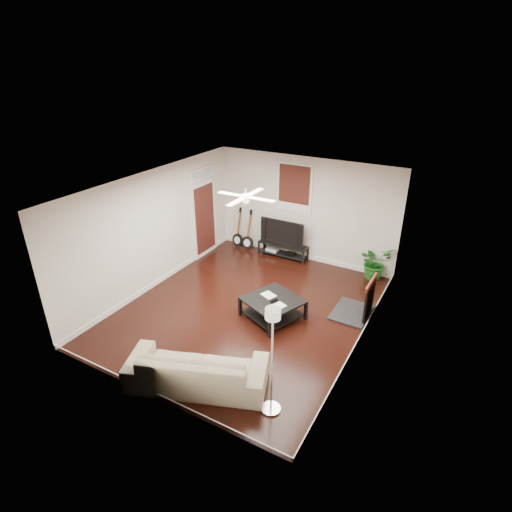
# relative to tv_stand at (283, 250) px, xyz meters

# --- Properties ---
(room) EXTENTS (5.01, 6.01, 2.81)m
(room) POSITION_rel_tv_stand_xyz_m (0.48, -2.78, 1.20)
(room) COLOR black
(room) RESTS_ON ground
(brick_accent) EXTENTS (0.02, 2.20, 2.80)m
(brick_accent) POSITION_rel_tv_stand_xyz_m (2.97, -1.78, 1.20)
(brick_accent) COLOR #A24C34
(brick_accent) RESTS_ON floor
(fireplace) EXTENTS (0.80, 1.10, 0.92)m
(fireplace) POSITION_rel_tv_stand_xyz_m (2.68, -1.78, 0.26)
(fireplace) COLOR black
(fireplace) RESTS_ON floor
(window_back) EXTENTS (1.00, 0.06, 1.30)m
(window_back) POSITION_rel_tv_stand_xyz_m (0.18, 0.19, 1.75)
(window_back) COLOR #3E1711
(window_back) RESTS_ON wall_back
(door_left) EXTENTS (0.08, 1.00, 2.50)m
(door_left) POSITION_rel_tv_stand_xyz_m (-1.98, -0.88, 1.05)
(door_left) COLOR white
(door_left) RESTS_ON wall_left
(tv_stand) EXTENTS (1.40, 0.37, 0.39)m
(tv_stand) POSITION_rel_tv_stand_xyz_m (0.00, 0.00, 0.00)
(tv_stand) COLOR black
(tv_stand) RESTS_ON floor
(tv) EXTENTS (1.25, 0.16, 0.72)m
(tv) POSITION_rel_tv_stand_xyz_m (-0.00, 0.02, 0.56)
(tv) COLOR black
(tv) RESTS_ON tv_stand
(coffee_table) EXTENTS (1.38, 1.38, 0.44)m
(coffee_table) POSITION_rel_tv_stand_xyz_m (1.10, -2.76, 0.03)
(coffee_table) COLOR black
(coffee_table) RESTS_ON floor
(sofa) EXTENTS (2.52, 1.68, 0.68)m
(sofa) POSITION_rel_tv_stand_xyz_m (0.91, -5.16, 0.15)
(sofa) COLOR #C3AE92
(sofa) RESTS_ON floor
(floor_lamp) EXTENTS (0.41, 0.41, 1.91)m
(floor_lamp) POSITION_rel_tv_stand_xyz_m (2.26, -5.06, 0.76)
(floor_lamp) COLOR silver
(floor_lamp) RESTS_ON floor
(potted_plant) EXTENTS (1.01, 1.02, 0.86)m
(potted_plant) POSITION_rel_tv_stand_xyz_m (2.52, 0.04, 0.23)
(potted_plant) COLOR #1A5D1B
(potted_plant) RESTS_ON floor
(guitar_left) EXTENTS (0.40, 0.31, 1.17)m
(guitar_left) POSITION_rel_tv_stand_xyz_m (-1.46, -0.03, 0.39)
(guitar_left) COLOR black
(guitar_left) RESTS_ON floor
(guitar_right) EXTENTS (0.38, 0.27, 1.17)m
(guitar_right) POSITION_rel_tv_stand_xyz_m (-1.11, -0.06, 0.39)
(guitar_right) COLOR black
(guitar_right) RESTS_ON floor
(ceiling_fan) EXTENTS (1.24, 1.24, 0.32)m
(ceiling_fan) POSITION_rel_tv_stand_xyz_m (0.48, -2.78, 2.40)
(ceiling_fan) COLOR white
(ceiling_fan) RESTS_ON ceiling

